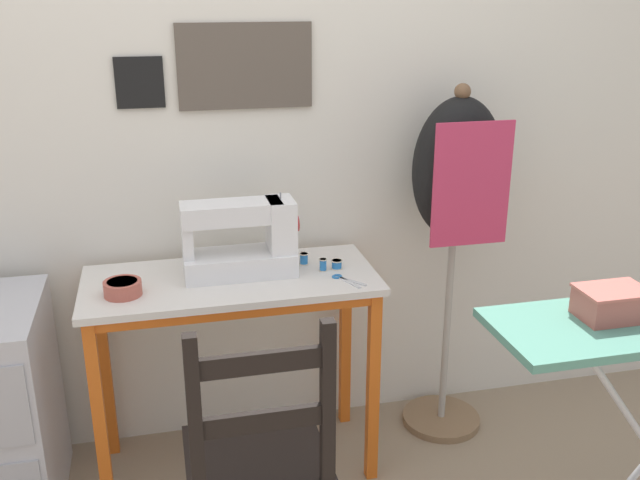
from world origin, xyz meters
TOP-DOWN VIEW (x-y plane):
  - wall_back at (0.00, 0.52)m, footprint 10.00×0.07m
  - sewing_table at (0.00, 0.22)m, footprint 1.02×0.46m
  - sewing_machine at (0.06, 0.25)m, footprint 0.40×0.17m
  - fabric_bowl at (-0.36, 0.16)m, footprint 0.12×0.12m
  - scissors at (0.38, 0.12)m, footprint 0.10×0.13m
  - thread_spool_near_machine at (0.27, 0.29)m, footprint 0.03×0.03m
  - thread_spool_mid_table at (0.33, 0.21)m, footprint 0.03×0.03m
  - thread_spool_far_edge at (0.38, 0.22)m, footprint 0.04×0.04m
  - wooden_chair at (-0.01, -0.40)m, footprint 0.40×0.38m
  - dress_form at (0.86, 0.30)m, footprint 0.34×0.32m
  - storage_box at (0.94, -0.56)m, footprint 0.18×0.13m

SIDE VIEW (x-z plane):
  - wooden_chair at x=-0.01m, z-range -0.02..0.92m
  - sewing_table at x=0.00m, z-range 0.27..1.04m
  - scissors at x=0.38m, z-range 0.77..0.78m
  - thread_spool_far_edge at x=0.38m, z-range 0.77..0.80m
  - thread_spool_near_machine at x=0.27m, z-range 0.77..0.81m
  - thread_spool_mid_table at x=0.33m, z-range 0.77..0.82m
  - fabric_bowl at x=-0.36m, z-range 0.77..0.82m
  - sewing_machine at x=0.06m, z-range 0.75..1.04m
  - storage_box at x=0.94m, z-range 0.88..0.97m
  - dress_form at x=0.86m, z-range 0.32..1.72m
  - wall_back at x=0.00m, z-range 0.00..2.55m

